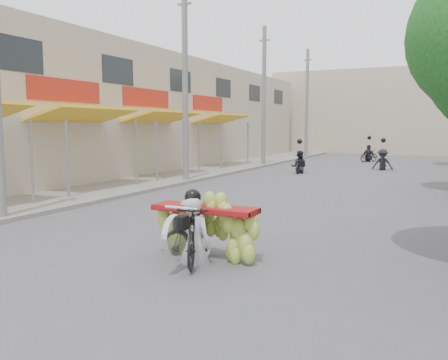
% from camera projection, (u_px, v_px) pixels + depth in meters
% --- Properties ---
extents(ground, '(120.00, 120.00, 0.00)m').
position_uv_depth(ground, '(89.00, 292.00, 6.71)').
color(ground, '#535257').
rests_on(ground, ground).
extents(sidewalk_left, '(4.00, 60.00, 0.12)m').
position_uv_depth(sidewalk_left, '(189.00, 173.00, 23.15)').
color(sidewalk_left, gray).
rests_on(sidewalk_left, ground).
extents(shophouse_row_left, '(9.77, 40.00, 6.00)m').
position_uv_depth(shophouse_row_left, '(93.00, 113.00, 24.05)').
color(shophouse_row_left, '#BCAC94').
rests_on(shophouse_row_left, ground).
extents(far_building, '(20.00, 6.00, 7.00)m').
position_uv_depth(far_building, '(394.00, 112.00, 40.35)').
color(far_building, '#BCAC94').
rests_on(far_building, ground).
extents(utility_pole_mid, '(0.60, 0.24, 8.00)m').
position_uv_depth(utility_pole_mid, '(185.00, 84.00, 19.33)').
color(utility_pole_mid, slate).
rests_on(utility_pole_mid, ground).
extents(utility_pole_far, '(0.60, 0.24, 8.00)m').
position_uv_depth(utility_pole_far, '(264.00, 97.00, 27.39)').
color(utility_pole_far, slate).
rests_on(utility_pole_far, ground).
extents(utility_pole_back, '(0.60, 0.24, 8.00)m').
position_uv_depth(utility_pole_back, '(307.00, 103.00, 35.45)').
color(utility_pole_back, slate).
rests_on(utility_pole_back, ground).
extents(banana_motorbike, '(2.20, 1.90, 2.17)m').
position_uv_depth(banana_motorbike, '(199.00, 220.00, 8.18)').
color(banana_motorbike, black).
rests_on(banana_motorbike, ground).
extents(bg_motorbike_a, '(0.86, 1.62, 1.95)m').
position_uv_depth(bg_motorbike_a, '(299.00, 158.00, 23.48)').
color(bg_motorbike_a, black).
rests_on(bg_motorbike_a, ground).
extents(bg_motorbike_b, '(1.10, 1.85, 1.95)m').
position_uv_depth(bg_motorbike_b, '(383.00, 154.00, 25.20)').
color(bg_motorbike_b, black).
rests_on(bg_motorbike_b, ground).
extents(bg_motorbike_c, '(1.23, 1.61, 1.95)m').
position_uv_depth(bg_motorbike_c, '(369.00, 149.00, 30.86)').
color(bg_motorbike_c, black).
rests_on(bg_motorbike_c, ground).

